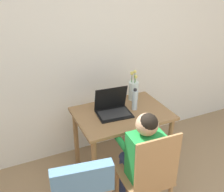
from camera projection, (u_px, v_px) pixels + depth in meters
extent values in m
cube|color=white|center=(83.00, 48.00, 2.76)|extent=(6.40, 0.05, 2.50)
cube|color=olive|center=(122.00, 114.00, 2.62)|extent=(0.93, 0.65, 0.03)
cylinder|color=olive|center=(95.00, 171.00, 2.40)|extent=(0.05, 0.05, 0.69)
cylinder|color=olive|center=(169.00, 147.00, 2.71)|extent=(0.05, 0.05, 0.69)
cylinder|color=olive|center=(76.00, 138.00, 2.85)|extent=(0.05, 0.05, 0.69)
cylinder|color=olive|center=(142.00, 122.00, 3.16)|extent=(0.05, 0.05, 0.69)
cube|color=olive|center=(143.00, 175.00, 2.24)|extent=(0.42, 0.42, 0.02)
cube|color=olive|center=(157.00, 166.00, 1.97)|extent=(0.38, 0.03, 0.50)
cylinder|color=olive|center=(149.00, 176.00, 2.54)|extent=(0.04, 0.04, 0.41)
cylinder|color=olive|center=(117.00, 186.00, 2.42)|extent=(0.04, 0.04, 0.41)
cube|color=slate|center=(83.00, 180.00, 1.62)|extent=(0.40, 0.14, 0.20)
cube|color=#1E8438|center=(145.00, 155.00, 2.15)|extent=(0.29, 0.19, 0.41)
sphere|color=tan|center=(147.00, 124.00, 2.01)|extent=(0.18, 0.18, 0.18)
sphere|color=black|center=(148.00, 123.00, 1.99)|extent=(0.15, 0.15, 0.15)
cylinder|color=navy|center=(142.00, 161.00, 2.37)|extent=(0.10, 0.28, 0.09)
cylinder|color=navy|center=(130.00, 165.00, 2.33)|extent=(0.10, 0.28, 0.09)
cylinder|color=navy|center=(135.00, 171.00, 2.59)|extent=(0.07, 0.07, 0.43)
cylinder|color=navy|center=(123.00, 174.00, 2.54)|extent=(0.07, 0.07, 0.43)
cylinder|color=#1E8438|center=(146.00, 136.00, 2.35)|extent=(0.07, 0.24, 0.06)
cylinder|color=#1E8438|center=(121.00, 142.00, 2.27)|extent=(0.07, 0.24, 0.06)
cube|color=black|center=(114.00, 114.00, 2.58)|extent=(0.35, 0.28, 0.01)
cube|color=#2D2D2D|center=(114.00, 113.00, 2.57)|extent=(0.31, 0.20, 0.00)
cube|color=black|center=(111.00, 98.00, 2.60)|extent=(0.34, 0.09, 0.25)
cube|color=black|center=(111.00, 98.00, 2.60)|extent=(0.30, 0.08, 0.22)
cylinder|color=silver|center=(133.00, 91.00, 2.83)|extent=(0.11, 0.11, 0.20)
cylinder|color=#3D7A38|center=(135.00, 86.00, 2.82)|extent=(0.01, 0.01, 0.22)
sphere|color=#EFDB66|center=(136.00, 77.00, 2.78)|extent=(0.04, 0.04, 0.04)
cylinder|color=#3D7A38|center=(132.00, 85.00, 2.81)|extent=(0.01, 0.01, 0.26)
sphere|color=#EFDB66|center=(132.00, 73.00, 2.75)|extent=(0.04, 0.04, 0.04)
cylinder|color=#3D7A38|center=(134.00, 84.00, 2.77)|extent=(0.01, 0.01, 0.29)
sphere|color=#EFDB66|center=(135.00, 72.00, 2.71)|extent=(0.03, 0.03, 0.03)
cylinder|color=silver|center=(135.00, 100.00, 2.63)|extent=(0.06, 0.06, 0.21)
cylinder|color=#262628|center=(135.00, 90.00, 2.58)|extent=(0.03, 0.03, 0.02)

